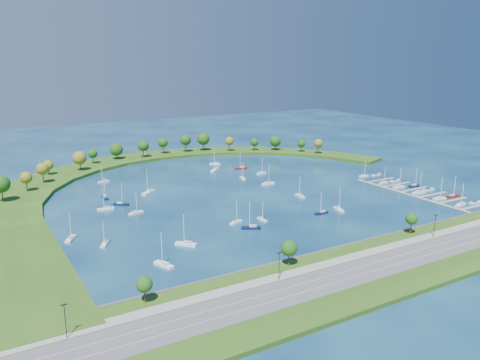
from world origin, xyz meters
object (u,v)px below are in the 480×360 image
moored_boat_13 (300,195)px  moored_boat_12 (149,192)px  moored_boat_14 (136,212)px  moored_boat_10 (186,243)px  moored_boat_2 (105,197)px  docked_boat_11 (376,174)px  moored_boat_11 (261,173)px  docked_boat_5 (428,189)px  moored_boat_21 (322,212)px  docked_boat_8 (384,182)px  docked_boat_6 (399,186)px  docked_boat_2 (439,198)px  docked_boat_4 (419,192)px  docked_boat_1 (475,202)px  dock_system (418,193)px  docked_boat_7 (415,185)px  moored_boat_1 (268,183)px  harbor_tower (146,152)px  moored_boat_7 (71,238)px  moored_boat_15 (215,169)px  moored_boat_19 (106,208)px  moored_boat_20 (241,168)px  moored_boat_16 (104,181)px  moored_boat_6 (164,264)px  docked_boat_10 (364,175)px  docked_boat_9 (395,181)px  moored_boat_8 (105,243)px  moored_boat_3 (215,163)px  moored_boat_17 (251,227)px  docked_boat_0 (461,204)px  moored_boat_0 (236,221)px  docked_boat_3 (453,196)px  moored_boat_18 (121,204)px

moored_boat_13 → moored_boat_12: bearing=62.0°
moored_boat_14 → moored_boat_10: bearing=-100.3°
moored_boat_2 → docked_boat_11: 174.82m
moored_boat_11 → docked_boat_5: (61.99, -85.40, -0.25)m
moored_boat_21 → docked_boat_8: bearing=-159.6°
docked_boat_6 → docked_boat_8: docked_boat_6 is taller
moored_boat_12 → docked_boat_6: 148.78m
docked_boat_2 → docked_boat_4: bearing=97.0°
moored_boat_13 → docked_boat_1: (73.49, -57.86, -0.31)m
dock_system → docked_boat_7: docked_boat_7 is taller
moored_boat_1 → moored_boat_12: (-70.58, 18.01, 0.06)m
harbor_tower → docked_boat_6: bearing=-59.5°
moored_boat_11 → dock_system: bearing=-66.9°
moored_boat_12 → docked_boat_7: moored_boat_12 is taller
moored_boat_7 → moored_boat_12: bearing=-13.7°
moored_boat_7 → moored_boat_13: moored_boat_7 is taller
docked_boat_2 → moored_boat_7: bearing=175.1°
moored_boat_14 → moored_boat_15: size_ratio=0.84×
moored_boat_19 → moored_boat_20: size_ratio=0.95×
moored_boat_16 → docked_boat_2: docked_boat_2 is taller
moored_boat_6 → moored_boat_12: size_ratio=0.89×
harbor_tower → docked_boat_7: 202.63m
moored_boat_7 → moored_boat_2: bearing=3.5°
docked_boat_1 → docked_boat_10: size_ratio=0.77×
moored_boat_13 → moored_boat_11: bearing=-4.1°
moored_boat_15 → docked_boat_7: (84.55, -99.98, -0.06)m
moored_boat_16 → docked_boat_9: 184.33m
moored_boat_11 → moored_boat_14: bearing=-165.4°
docked_boat_4 → docked_boat_5: size_ratio=1.51×
moored_boat_11 → docked_boat_7: docked_boat_7 is taller
moored_boat_6 → docked_boat_6: size_ratio=1.07×
docked_boat_10 → moored_boat_16: bearing=160.5°
moored_boat_8 → moored_boat_15: 142.96m
docked_boat_4 → docked_boat_6: 14.63m
moored_boat_3 → moored_boat_17: bearing=112.5°
dock_system → docked_boat_11: (12.59, 44.64, 0.25)m
docked_boat_0 → docked_boat_5: bearing=60.4°
moored_boat_11 → moored_boat_17: (-62.83, -88.80, 0.06)m
docked_boat_6 → moored_boat_7: bearing=-179.6°
moored_boat_0 → moored_boat_13: (53.55, 20.65, 0.02)m
docked_boat_9 → docked_boat_7: bearing=-97.7°
docked_boat_3 → docked_boat_6: 31.18m
dock_system → moored_boat_18: (-154.48, 64.27, 0.55)m
docked_boat_1 → docked_boat_0: bearing=-179.9°
harbor_tower → moored_boat_15: (24.81, -70.58, -3.04)m
moored_boat_17 → docked_boat_10: (116.78, 47.84, -0.07)m
moored_boat_2 → docked_boat_6: docked_boat_6 is taller
moored_boat_8 → moored_boat_18: moored_boat_18 is taller
docked_boat_5 → moored_boat_16: bearing=145.0°
moored_boat_12 → moored_boat_1: bearing=129.5°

